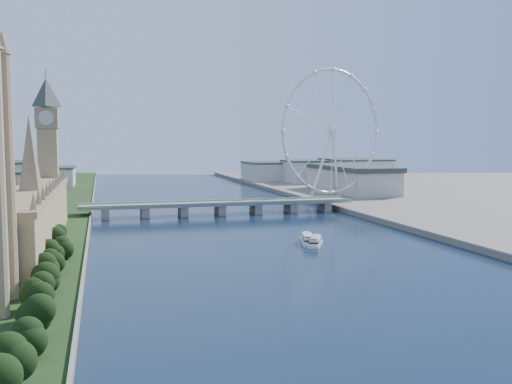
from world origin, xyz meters
name	(u,v)px	position (x,y,z in m)	size (l,w,h in m)	color
ground	(420,337)	(0.00, 0.00, 0.00)	(2000.00, 2000.00, 0.00)	#182D43
tree_row	(46,275)	(-113.00, 74.00, 8.98)	(9.23, 217.23, 21.19)	black
parliament_range	(32,218)	(-128.00, 170.00, 18.48)	(24.00, 200.00, 70.00)	tan
big_ben	(47,130)	(-128.00, 278.00, 66.57)	(20.02, 20.02, 110.00)	tan
westminster_bridge	(220,206)	(0.00, 300.00, 6.63)	(220.00, 22.00, 9.50)	gray
london_eye	(332,132)	(119.98, 355.08, 67.52)	(113.60, 39.12, 124.30)	silver
county_hall	(351,194)	(175.00, 430.00, 0.00)	(54.00, 144.00, 35.00)	beige
city_skyline	(209,174)	(39.22, 560.08, 16.96)	(505.00, 280.00, 32.00)	beige
tour_boat_near	(308,244)	(21.92, 156.29, 0.00)	(7.03, 27.63, 6.08)	silver
tour_boat_far	(315,246)	(24.21, 150.00, 0.00)	(6.44, 25.45, 5.58)	beige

